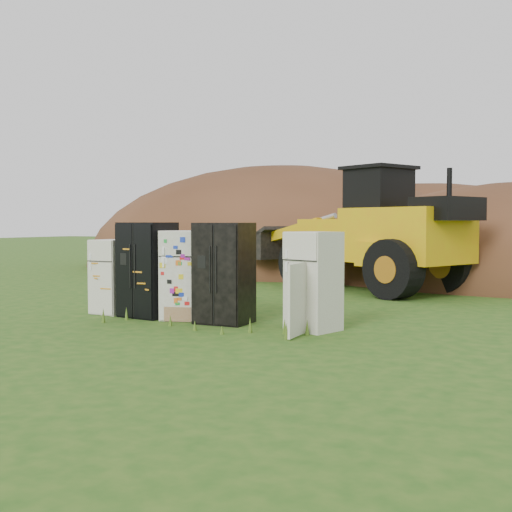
{
  "coord_description": "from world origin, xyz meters",
  "views": [
    {
      "loc": [
        6.62,
        -10.91,
        1.98
      ],
      "look_at": [
        0.03,
        2.0,
        1.22
      ],
      "focal_mm": 45.0,
      "sensor_mm": 36.0,
      "label": 1
    }
  ],
  "objects_px": {
    "fridge_dark_mid": "(224,273)",
    "fridge_open_door": "(314,281)",
    "fridge_black_side": "(148,270)",
    "wheel_loader": "(355,229)",
    "fridge_sticker": "(183,275)",
    "fridge_leftmost": "(111,277)"
  },
  "relations": [
    {
      "from": "fridge_dark_mid",
      "to": "fridge_open_door",
      "type": "bearing_deg",
      "value": -1.89
    },
    {
      "from": "fridge_black_side",
      "to": "wheel_loader",
      "type": "height_order",
      "value": "wheel_loader"
    },
    {
      "from": "fridge_sticker",
      "to": "fridge_dark_mid",
      "type": "distance_m",
      "value": 1.0
    },
    {
      "from": "fridge_dark_mid",
      "to": "fridge_open_door",
      "type": "xyz_separation_m",
      "value": [
        1.88,
        0.01,
        -0.08
      ]
    },
    {
      "from": "fridge_leftmost",
      "to": "fridge_dark_mid",
      "type": "distance_m",
      "value": 2.86
    },
    {
      "from": "fridge_black_side",
      "to": "wheel_loader",
      "type": "distance_m",
      "value": 7.73
    },
    {
      "from": "fridge_sticker",
      "to": "wheel_loader",
      "type": "relative_size",
      "value": 0.25
    },
    {
      "from": "fridge_leftmost",
      "to": "fridge_sticker",
      "type": "bearing_deg",
      "value": 2.87
    },
    {
      "from": "fridge_sticker",
      "to": "fridge_black_side",
      "type": "bearing_deg",
      "value": 167.23
    },
    {
      "from": "wheel_loader",
      "to": "fridge_black_side",
      "type": "bearing_deg",
      "value": -81.25
    },
    {
      "from": "fridge_leftmost",
      "to": "wheel_loader",
      "type": "relative_size",
      "value": 0.22
    },
    {
      "from": "fridge_leftmost",
      "to": "fridge_dark_mid",
      "type": "relative_size",
      "value": 0.81
    },
    {
      "from": "fridge_black_side",
      "to": "fridge_open_door",
      "type": "distance_m",
      "value": 3.74
    },
    {
      "from": "fridge_black_side",
      "to": "wheel_loader",
      "type": "bearing_deg",
      "value": 80.17
    },
    {
      "from": "fridge_black_side",
      "to": "fridge_sticker",
      "type": "height_order",
      "value": "fridge_black_side"
    },
    {
      "from": "fridge_sticker",
      "to": "fridge_open_door",
      "type": "xyz_separation_m",
      "value": [
        2.88,
        -0.06,
        -0.0
      ]
    },
    {
      "from": "fridge_sticker",
      "to": "fridge_leftmost",
      "type": "bearing_deg",
      "value": 164.6
    },
    {
      "from": "fridge_sticker",
      "to": "fridge_dark_mid",
      "type": "height_order",
      "value": "fridge_dark_mid"
    },
    {
      "from": "fridge_open_door",
      "to": "fridge_dark_mid",
      "type": "bearing_deg",
      "value": -162.18
    },
    {
      "from": "fridge_open_door",
      "to": "wheel_loader",
      "type": "height_order",
      "value": "wheel_loader"
    },
    {
      "from": "fridge_leftmost",
      "to": "fridge_black_side",
      "type": "height_order",
      "value": "fridge_black_side"
    },
    {
      "from": "fridge_leftmost",
      "to": "fridge_black_side",
      "type": "distance_m",
      "value": 1.01
    }
  ]
}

